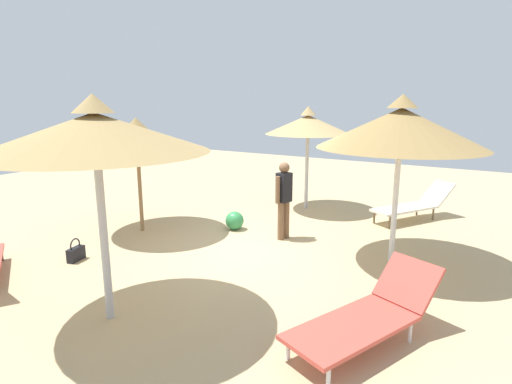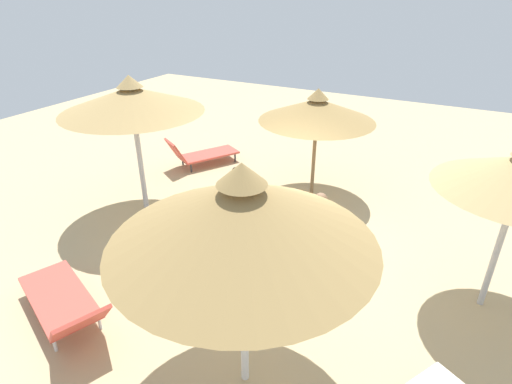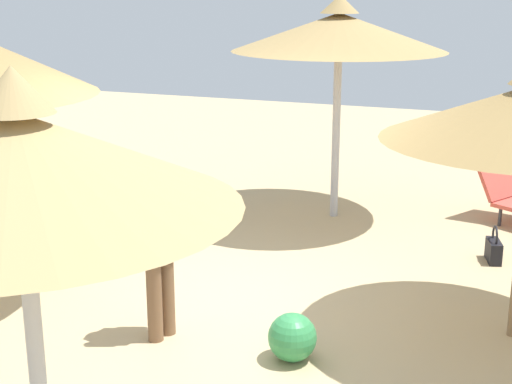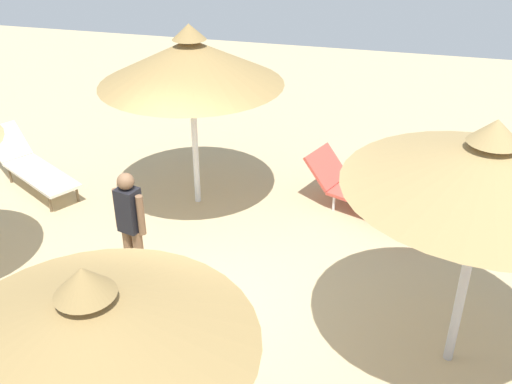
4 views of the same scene
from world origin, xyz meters
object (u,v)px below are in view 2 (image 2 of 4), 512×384
Objects in this scene: parasol_umbrella_near_right at (242,214)px; beach_ball at (337,233)px; lounge_chair_far_right at (64,303)px; person_standing_back at (318,233)px; parasol_umbrella_front at (317,110)px; parasol_umbrella_center at (132,100)px; lounge_chair_near_left at (200,153)px; handbag at (237,177)px.

parasol_umbrella_near_right is 3.91m from beach_ball.
person_standing_back is (-2.51, 2.70, 0.51)m from lounge_chair_far_right.
lounge_chair_far_right is 3.72m from person_standing_back.
parasol_umbrella_front is at bearing -168.18° from parasol_umbrella_near_right.
lounge_chair_far_right is (2.96, 1.18, -2.00)m from parasol_umbrella_center.
lounge_chair_near_left reaches higher than lounge_chair_far_right.
lounge_chair_far_right is at bearing 15.91° from lounge_chair_near_left.
parasol_umbrella_center reaches higher than handbag.
lounge_chair_near_left is 4.81× the size of beach_ball.
parasol_umbrella_center is at bearing -79.37° from beach_ball.
handbag reaches higher than beach_ball.
parasol_umbrella_near_right is 6.97× the size of handbag.
lounge_chair_near_left is 5.21m from person_standing_back.
beach_ball is at bearing 178.87° from parasol_umbrella_near_right.
person_standing_back is at bearing 49.18° from handbag.
parasol_umbrella_center is at bearing -158.25° from lounge_chair_far_right.
person_standing_back is 3.92× the size of beach_ball.
parasol_umbrella_near_right reaches higher than parasol_umbrella_front.
parasol_umbrella_front is 1.28× the size of lounge_chair_near_left.
parasol_umbrella_front is 5.76m from lounge_chair_far_right.
parasol_umbrella_near_right is at bearing 39.31° from lounge_chair_near_left.
handbag is 3.18m from beach_ball.
parasol_umbrella_front is at bearing -145.95° from beach_ball.
parasol_umbrella_near_right is 1.82× the size of person_standing_back.
beach_ball is at bearing 34.05° from parasol_umbrella_front.
beach_ball is (-3.31, 0.07, -2.08)m from parasol_umbrella_near_right.
lounge_chair_near_left is at bearing -124.80° from person_standing_back.
parasol_umbrella_near_right reaches higher than lounge_chair_near_left.
lounge_chair_near_left is 0.89× the size of lounge_chair_far_right.
lounge_chair_far_right is at bearing 2.34° from handbag.
parasol_umbrella_front is at bearing 99.01° from handbag.
parasol_umbrella_front is 3.53m from lounge_chair_near_left.
parasol_umbrella_front is 1.13× the size of lounge_chair_far_right.
parasol_umbrella_front is 5.05m from parasol_umbrella_near_right.
parasol_umbrella_near_right is at bearing -2.23° from person_standing_back.
parasol_umbrella_center is 3.76m from lounge_chair_far_right.
parasol_umbrella_front is at bearing 130.36° from parasol_umbrella_center.
handbag is (-4.65, -2.82, -2.14)m from parasol_umbrella_near_right.
lounge_chair_far_right is 4.56m from beach_ball.
parasol_umbrella_center is 7.08× the size of beach_ball.
lounge_chair_far_right is at bearing -81.91° from parasol_umbrella_near_right.
parasol_umbrella_front reaches higher than person_standing_back.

